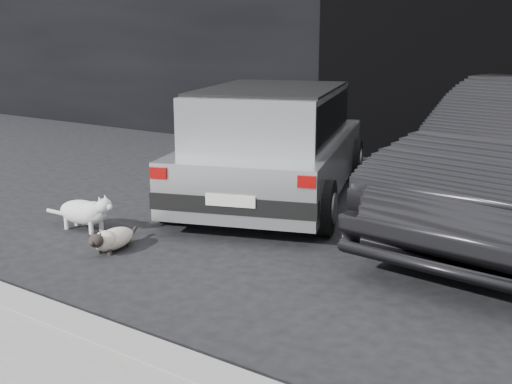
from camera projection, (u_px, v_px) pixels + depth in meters
The scene contains 6 objects.
ground at pixel (212, 218), 6.64m from camera, with size 80.00×80.00×0.00m, color black.
garage_opening at pixel (445, 74), 8.95m from camera, with size 4.00×0.10×2.60m, color black.
curb at pixel (76, 330), 4.01m from camera, with size 18.00×0.25×0.12m, color gray.
silver_hatchback at pixel (274, 139), 7.19m from camera, with size 2.67×3.82×1.29m.
cat_siamese at pixel (111, 239), 5.60m from camera, with size 0.30×0.68×0.24m.
cat_white at pixel (86, 212), 6.19m from camera, with size 0.81×0.32×0.38m.
Camera 1 is at (4.03, -4.97, 1.86)m, focal length 45.00 mm.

